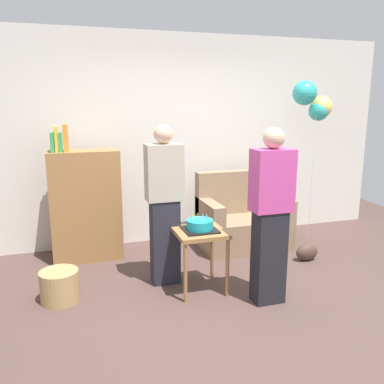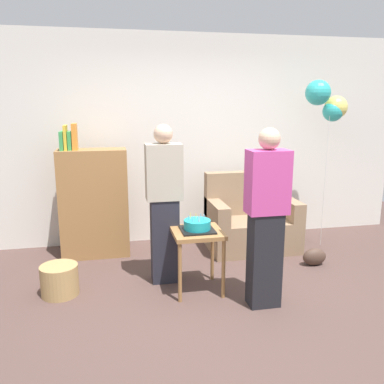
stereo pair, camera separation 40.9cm
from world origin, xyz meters
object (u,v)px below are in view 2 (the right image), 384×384
(birthday_cake, at_px, (197,226))
(balloon_bunch, at_px, (328,102))
(person_blowing_candles, at_px, (164,204))
(couch, at_px, (251,222))
(handbag, at_px, (314,257))
(wicker_basket, at_px, (60,280))
(person_holding_cake, at_px, (266,218))
(bookshelf, at_px, (94,202))
(side_table, at_px, (197,240))

(birthday_cake, xyz_separation_m, balloon_bunch, (1.88, 1.02, 1.16))
(birthday_cake, distance_m, person_blowing_candles, 0.43)
(couch, distance_m, handbag, 0.91)
(wicker_basket, height_order, balloon_bunch, balloon_bunch)
(birthday_cake, xyz_separation_m, wicker_basket, (-1.33, 0.17, -0.52))
(person_holding_cake, distance_m, wicker_basket, 2.07)
(couch, bearing_deg, birthday_cake, -131.80)
(birthday_cake, distance_m, handbag, 1.60)
(bookshelf, distance_m, wicker_basket, 1.19)
(person_holding_cake, bearing_deg, bookshelf, -31.09)
(wicker_basket, relative_size, balloon_bunch, 0.17)
(couch, height_order, person_blowing_candles, person_blowing_candles)
(couch, distance_m, person_holding_cake, 1.59)
(wicker_basket, distance_m, balloon_bunch, 3.72)
(balloon_bunch, bearing_deg, person_blowing_candles, -161.15)
(person_blowing_candles, height_order, balloon_bunch, balloon_bunch)
(side_table, bearing_deg, birthday_cake, -130.33)
(wicker_basket, relative_size, handbag, 1.29)
(couch, bearing_deg, bookshelf, 175.72)
(couch, relative_size, side_table, 1.77)
(person_blowing_candles, relative_size, handbag, 5.82)
(bookshelf, bearing_deg, side_table, -49.62)
(birthday_cake, bearing_deg, wicker_basket, 172.65)
(handbag, bearing_deg, couch, 126.47)
(balloon_bunch, bearing_deg, wicker_basket, -165.13)
(person_blowing_candles, bearing_deg, birthday_cake, -68.42)
(couch, xyz_separation_m, birthday_cake, (-0.93, -1.05, 0.33))
(person_holding_cake, height_order, wicker_basket, person_holding_cake)
(person_blowing_candles, bearing_deg, handbag, -20.98)
(couch, relative_size, person_holding_cake, 0.67)
(handbag, bearing_deg, person_blowing_candles, -178.29)
(couch, height_order, balloon_bunch, balloon_bunch)
(bookshelf, height_order, birthday_cake, bookshelf)
(couch, xyz_separation_m, side_table, (-0.93, -1.05, 0.18))
(balloon_bunch, bearing_deg, couch, 178.68)
(couch, height_order, handbag, couch)
(side_table, relative_size, person_holding_cake, 0.38)
(bookshelf, relative_size, person_blowing_candles, 0.98)
(bookshelf, xyz_separation_m, handbag, (2.47, -0.85, -0.57))
(couch, xyz_separation_m, person_holding_cake, (-0.40, -1.46, 0.49))
(person_blowing_candles, relative_size, person_holding_cake, 1.00)
(bookshelf, distance_m, side_table, 1.57)
(bookshelf, xyz_separation_m, wicker_basket, (-0.32, -1.02, -0.52))
(couch, relative_size, person_blowing_candles, 0.67)
(person_holding_cake, bearing_deg, side_table, -22.65)
(side_table, relative_size, balloon_bunch, 0.30)
(side_table, height_order, wicker_basket, side_table)
(balloon_bunch, bearing_deg, birthday_cake, -151.41)
(side_table, distance_m, wicker_basket, 1.39)
(person_blowing_candles, xyz_separation_m, wicker_basket, (-1.05, -0.12, -0.68))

